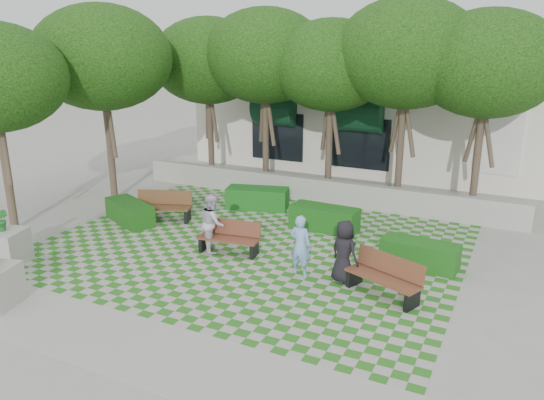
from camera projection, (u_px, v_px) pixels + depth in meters
The scene contains 18 objects.
ground at pixel (233, 259), 14.89m from camera, with size 90.00×90.00×0.00m, color gray.
lawn at pixel (250, 247), 15.74m from camera, with size 12.00×12.00×0.00m, color #2B721E.
sidewalk_south at pixel (117, 341), 10.85m from camera, with size 16.00×2.00×0.01m, color #9E9B93.
sidewalk_west at pixel (71, 213), 18.79m from camera, with size 2.00×12.00×0.01m, color #9E9B93.
retaining_wall at pixel (315, 190), 20.08m from camera, with size 15.00×0.36×0.90m, color #9E9B93.
bench_east at pixel (385, 277), 12.65m from camera, with size 1.99×1.29×0.99m.
bench_mid at pixel (229, 238), 15.24m from camera, with size 1.84×0.82×0.94m.
bench_west at pixel (164, 207), 17.99m from camera, with size 2.01×1.24×1.00m.
hedge_east at pixel (420, 254), 14.33m from camera, with size 2.04×0.81×0.71m, color #164D14.
hedge_midright at pixel (324, 218), 17.13m from camera, with size 2.18×0.87×0.76m, color #144C14.
hedge_midleft at pixel (257, 198), 19.26m from camera, with size 2.20×0.88×0.77m, color #16531A.
hedge_west at pixel (130, 212), 17.79m from camera, with size 2.06×0.83×0.72m, color #154612.
planter_back at pixel (6, 246), 14.41m from camera, with size 1.19×1.19×1.61m.
person_blue at pixel (300, 245), 13.69m from camera, with size 0.60×0.39×1.63m, color #7EABE6.
person_dark at pixel (344, 252), 13.29m from camera, with size 0.80×0.52×1.64m, color black.
person_white at pixel (213, 223), 15.26m from camera, with size 0.84×0.65×1.72m, color silver.
tree_row at pixel (268, 61), 19.28m from camera, with size 17.70×13.40×7.41m.
building at pixel (394, 112), 25.85m from camera, with size 18.00×8.92×5.15m.
Camera 1 is at (7.08, -11.86, 5.91)m, focal length 35.00 mm.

